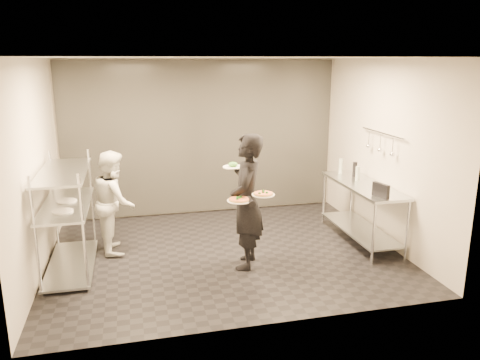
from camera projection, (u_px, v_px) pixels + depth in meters
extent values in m
cube|color=black|center=(225.00, 253.00, 6.92)|extent=(5.00, 4.00, 0.00)
cube|color=silver|center=(223.00, 57.00, 6.22)|extent=(5.00, 4.00, 0.00)
cube|color=#B8B1A5|center=(202.00, 138.00, 8.46)|extent=(5.00, 0.00, 2.80)
cube|color=#B8B1A5|center=(264.00, 201.00, 4.69)|extent=(5.00, 0.00, 2.80)
cube|color=#B8B1A5|center=(34.00, 170.00, 6.01)|extent=(0.00, 4.00, 2.80)
cube|color=#B8B1A5|center=(384.00, 152.00, 7.14)|extent=(0.00, 4.00, 2.80)
cube|color=silver|center=(202.00, 138.00, 8.43)|extent=(4.90, 0.04, 2.74)
cylinder|color=silver|center=(35.00, 238.00, 5.47)|extent=(0.04, 0.04, 1.50)
cylinder|color=silver|center=(54.00, 201.00, 6.92)|extent=(0.04, 0.04, 1.50)
cylinder|color=silver|center=(84.00, 234.00, 5.59)|extent=(0.04, 0.04, 1.50)
cylinder|color=silver|center=(92.00, 198.00, 7.04)|extent=(0.04, 0.04, 1.50)
cube|color=#ACB3B7|center=(72.00, 264.00, 6.43)|extent=(0.60, 1.60, 0.03)
cube|color=#ACB3B7|center=(66.00, 205.00, 6.22)|extent=(0.60, 1.60, 0.03)
cube|color=#ACB3B7|center=(63.00, 172.00, 6.10)|extent=(0.60, 1.60, 0.03)
cylinder|color=white|center=(63.00, 211.00, 5.88)|extent=(0.26, 0.26, 0.01)
cylinder|color=white|center=(67.00, 201.00, 6.30)|extent=(0.26, 0.26, 0.01)
cylinder|color=silver|center=(374.00, 234.00, 6.43)|extent=(0.04, 0.04, 0.90)
cylinder|color=silver|center=(324.00, 199.00, 8.05)|extent=(0.04, 0.04, 0.90)
cylinder|color=silver|center=(407.00, 231.00, 6.55)|extent=(0.04, 0.04, 0.90)
cylinder|color=silver|center=(351.00, 197.00, 8.17)|extent=(0.04, 0.04, 0.90)
cube|color=#ACB3B7|center=(360.00, 229.00, 7.37)|extent=(0.57, 1.71, 0.03)
cube|color=#ACB3B7|center=(363.00, 185.00, 7.19)|extent=(0.60, 1.80, 0.04)
cylinder|color=silver|center=(382.00, 133.00, 7.05)|extent=(0.02, 1.20, 0.02)
cylinder|color=silver|center=(393.00, 146.00, 6.75)|extent=(0.01, 0.01, 0.22)
sphere|color=silver|center=(392.00, 154.00, 6.78)|extent=(0.07, 0.07, 0.07)
cylinder|color=silver|center=(380.00, 142.00, 7.08)|extent=(0.01, 0.01, 0.22)
sphere|color=silver|center=(380.00, 150.00, 7.11)|extent=(0.07, 0.07, 0.07)
cylinder|color=silver|center=(369.00, 138.00, 7.41)|extent=(0.01, 0.01, 0.22)
sphere|color=silver|center=(369.00, 146.00, 7.44)|extent=(0.07, 0.07, 0.07)
imported|color=black|center=(247.00, 202.00, 6.27)|extent=(0.65, 0.79, 1.84)
imported|color=silver|center=(114.00, 202.00, 6.85)|extent=(0.62, 0.77, 1.51)
cylinder|color=white|center=(239.00, 200.00, 6.01)|extent=(0.32, 0.32, 0.01)
cylinder|color=#A87F3C|center=(239.00, 200.00, 6.01)|extent=(0.28, 0.28, 0.02)
cylinder|color=red|center=(239.00, 199.00, 6.01)|extent=(0.25, 0.25, 0.01)
sphere|color=#195513|center=(239.00, 198.00, 6.00)|extent=(0.04, 0.04, 0.04)
cylinder|color=white|center=(263.00, 195.00, 6.04)|extent=(0.30, 0.30, 0.01)
cylinder|color=#A87F3C|center=(263.00, 194.00, 6.04)|extent=(0.26, 0.26, 0.02)
cylinder|color=red|center=(263.00, 193.00, 6.03)|extent=(0.23, 0.23, 0.01)
sphere|color=#195513|center=(263.00, 192.00, 6.03)|extent=(0.04, 0.04, 0.04)
cylinder|color=white|center=(233.00, 167.00, 6.40)|extent=(0.28, 0.28, 0.01)
ellipsoid|color=#266719|center=(233.00, 164.00, 6.39)|extent=(0.13, 0.13, 0.07)
cube|color=black|center=(381.00, 190.00, 6.45)|extent=(0.13, 0.28, 0.20)
cylinder|color=#98A597|center=(341.00, 166.00, 7.80)|extent=(0.07, 0.07, 0.25)
cylinder|color=#98A597|center=(358.00, 174.00, 7.35)|extent=(0.07, 0.07, 0.23)
cylinder|color=black|center=(355.00, 169.00, 7.60)|extent=(0.07, 0.07, 0.24)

